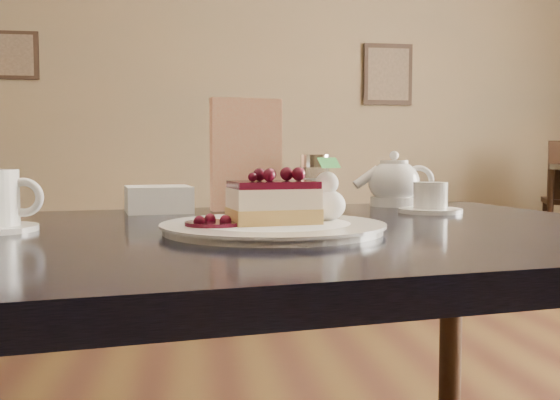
{
  "coord_description": "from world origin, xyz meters",
  "views": [
    {
      "loc": [
        0.01,
        -0.58,
        0.85
      ],
      "look_at": [
        0.13,
        0.21,
        0.8
      ],
      "focal_mm": 40.0,
      "sensor_mm": 36.0,
      "label": 1
    }
  ],
  "objects": [
    {
      "name": "dessert_plate",
      "position": [
        0.13,
        0.28,
        0.75
      ],
      "size": [
        0.31,
        0.31,
        0.01
      ],
      "primitive_type": "cylinder",
      "color": "white",
      "rests_on": "main_table"
    },
    {
      "name": "cheesecake_slice",
      "position": [
        0.13,
        0.28,
        0.79
      ],
      "size": [
        0.13,
        0.1,
        0.06
      ],
      "rotation": [
        0.0,
        0.0,
        0.16
      ],
      "color": "gold",
      "rests_on": "dessert_plate"
    },
    {
      "name": "main_table",
      "position": [
        0.12,
        0.33,
        0.67
      ],
      "size": [
        1.3,
        0.97,
        0.75
      ],
      "rotation": [
        0.0,
        0.0,
        0.16
      ],
      "color": "black",
      "rests_on": "ground"
    },
    {
      "name": "berry_sauce",
      "position": [
        0.04,
        0.26,
        0.76
      ],
      "size": [
        0.08,
        0.08,
        0.01
      ],
      "primitive_type": "cylinder",
      "color": "#330815",
      "rests_on": "dessert_plate"
    },
    {
      "name": "menu_card",
      "position": [
        0.12,
        0.64,
        0.86
      ],
      "size": [
        0.14,
        0.05,
        0.22
      ],
      "primitive_type": "cube",
      "rotation": [
        0.0,
        0.0,
        0.16
      ],
      "color": "beige",
      "rests_on": "main_table"
    },
    {
      "name": "napkin_stack",
      "position": [
        -0.05,
        0.63,
        0.77
      ],
      "size": [
        0.14,
        0.14,
        0.05
      ],
      "primitive_type": "cube",
      "rotation": [
        0.0,
        0.0,
        0.16
      ],
      "color": "white",
      "rests_on": "main_table"
    },
    {
      "name": "whipped_cream",
      "position": [
        0.21,
        0.3,
        0.78
      ],
      "size": [
        0.05,
        0.05,
        0.05
      ],
      "color": "white",
      "rests_on": "dessert_plate"
    },
    {
      "name": "tea_set",
      "position": [
        0.45,
        0.67,
        0.79
      ],
      "size": [
        0.18,
        0.28,
        0.11
      ],
      "color": "white",
      "rests_on": "main_table"
    },
    {
      "name": "sugar_shaker",
      "position": [
        0.26,
        0.64,
        0.8
      ],
      "size": [
        0.06,
        0.06,
        0.11
      ],
      "color": "white",
      "rests_on": "main_table"
    }
  ]
}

